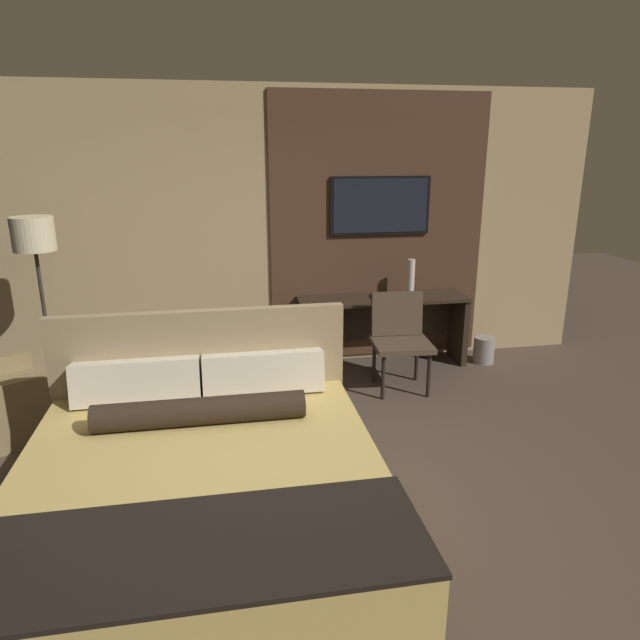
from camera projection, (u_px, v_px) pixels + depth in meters
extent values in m
plane|color=#4C3D33|center=(281.00, 507.00, 3.65)|extent=(16.00, 16.00, 0.00)
cube|color=tan|center=(249.00, 232.00, 5.69)|extent=(7.20, 0.06, 2.80)
cube|color=#4C3323|center=(379.00, 230.00, 5.88)|extent=(2.24, 0.03, 2.70)
cube|color=#33281E|center=(205.00, 543.00, 3.15)|extent=(1.90, 1.97, 0.22)
cube|color=tan|center=(202.00, 497.00, 3.07)|extent=(1.96, 2.03, 0.37)
cube|color=black|center=(196.00, 548.00, 2.39)|extent=(1.98, 0.71, 0.02)
cube|color=#998460|center=(203.00, 389.00, 4.01)|extent=(2.00, 0.08, 1.16)
cube|color=beige|center=(137.00, 381.00, 3.77)|extent=(0.82, 0.23, 0.31)
cube|color=beige|center=(264.00, 373.00, 3.91)|extent=(0.82, 0.23, 0.31)
cylinder|color=#2D2319|center=(201.00, 411.00, 3.46)|extent=(1.27, 0.17, 0.17)
cube|color=#2D2319|center=(383.00, 299.00, 5.84)|extent=(1.74, 0.45, 0.03)
cube|color=#2D2319|center=(302.00, 338.00, 5.80)|extent=(0.06, 0.41, 0.71)
cube|color=#2D2319|center=(458.00, 329.00, 6.09)|extent=(0.06, 0.41, 0.71)
cube|color=#2D2319|center=(377.00, 321.00, 6.12)|extent=(1.62, 0.02, 0.35)
cube|color=black|center=(380.00, 206.00, 5.78)|extent=(1.04, 0.04, 0.58)
cube|color=black|center=(381.00, 206.00, 5.76)|extent=(0.98, 0.01, 0.54)
cube|color=#4C3D2D|center=(402.00, 344.00, 5.31)|extent=(0.56, 0.54, 0.05)
cube|color=#4C3D2D|center=(397.00, 314.00, 5.45)|extent=(0.49, 0.14, 0.42)
cylinder|color=black|center=(383.00, 377.00, 5.17)|extent=(0.04, 0.04, 0.43)
cylinder|color=black|center=(429.00, 375.00, 5.21)|extent=(0.04, 0.04, 0.43)
cylinder|color=black|center=(374.00, 361.00, 5.55)|extent=(0.04, 0.04, 0.43)
cylinder|color=black|center=(417.00, 360.00, 5.59)|extent=(0.04, 0.04, 0.43)
cube|color=olive|center=(7.00, 418.00, 4.26)|extent=(0.67, 0.44, 0.55)
cylinder|color=#282623|center=(58.00, 403.00, 5.11)|extent=(0.28, 0.28, 0.03)
cylinder|color=#332D28|center=(47.00, 329.00, 4.91)|extent=(0.03, 0.03, 1.43)
cylinder|color=beige|center=(33.00, 234.00, 4.67)|extent=(0.34, 0.34, 0.28)
cylinder|color=silver|center=(411.00, 278.00, 5.84)|extent=(0.08, 0.08, 0.38)
cube|color=navy|center=(382.00, 296.00, 5.84)|extent=(0.23, 0.16, 0.03)
cylinder|color=gray|center=(484.00, 350.00, 6.09)|extent=(0.22, 0.22, 0.28)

